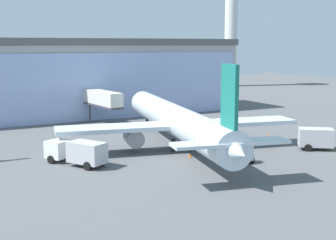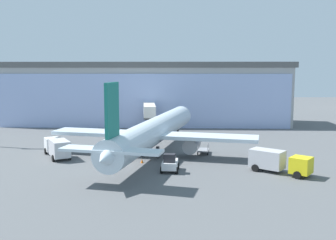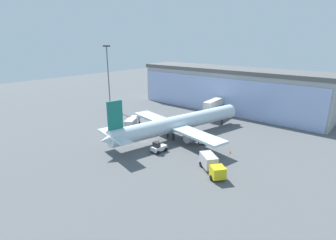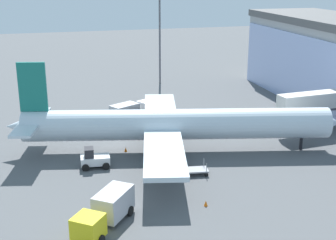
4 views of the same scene
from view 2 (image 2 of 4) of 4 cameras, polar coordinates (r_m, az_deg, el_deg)
The scene contains 10 objects.
ground at distance 51.81m, azimuth -5.91°, elevation -6.51°, with size 240.00×240.00×0.00m, color #545659.
terminal_building at distance 89.09m, azimuth -3.18°, elevation 3.92°, with size 63.99×15.79×13.83m.
jet_bridge at distance 78.15m, azimuth -2.74°, elevation 1.34°, with size 3.15×11.75×5.47m.
airplane at distance 57.24m, azimuth -2.00°, elevation -1.66°, with size 29.91×39.71×11.09m.
catering_truck at distance 57.74m, azimuth -15.75°, elevation -3.80°, with size 5.42×7.46×2.65m.
fuel_truck at distance 49.20m, azimuth 15.63°, elevation -5.75°, with size 7.11×6.22×2.65m.
baggage_cart at distance 58.43m, azimuth 5.14°, elevation -4.38°, with size 2.00×3.01×1.50m.
pushback_tug at distance 48.20m, azimuth 0.27°, elevation -6.34°, with size 2.39×3.34×2.30m.
safety_cone_nose at distance 52.66m, azimuth -3.79°, elevation -5.94°, with size 0.36×0.36×0.55m, color orange.
safety_cone_wingtip at distance 58.20m, azimuth 12.20°, elevation -4.79°, with size 0.36×0.36×0.55m, color orange.
Camera 2 is at (5.77, -49.93, 12.56)m, focal length 42.00 mm.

